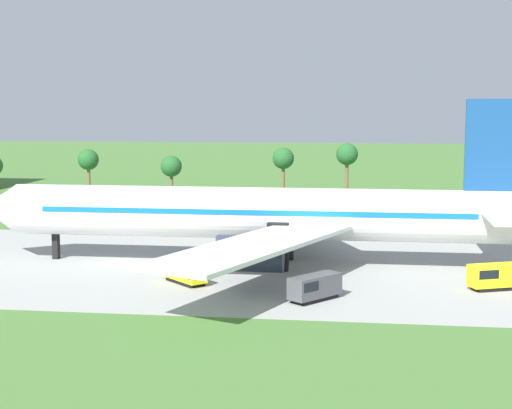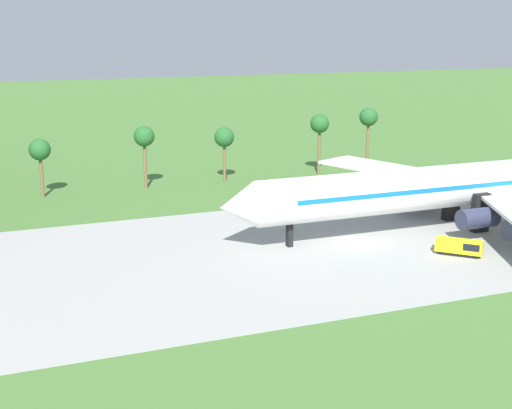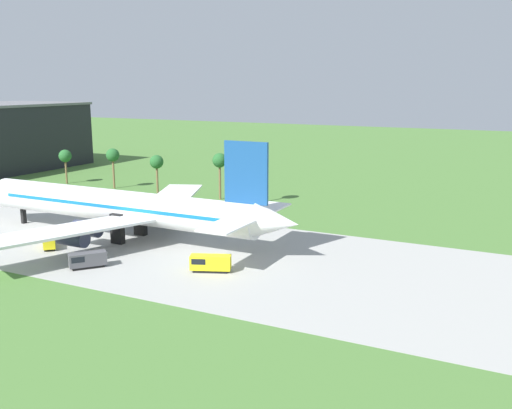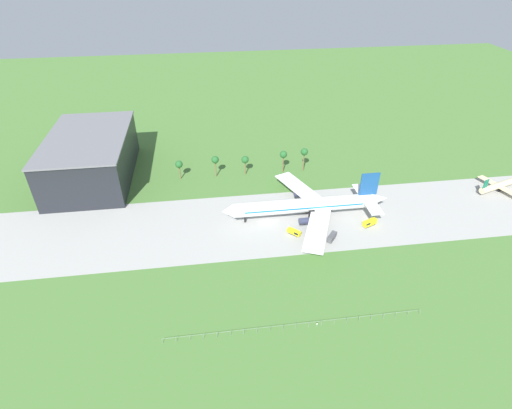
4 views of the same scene
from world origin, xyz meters
TOP-DOWN VIEW (x-y plane):
  - ground_plane at (0.00, 0.00)m, footprint 600.00×600.00m
  - taxiway_strip at (0.00, 0.00)m, footprint 320.00×44.00m
  - jet_airliner at (17.21, 1.52)m, footprint 70.85×60.76m
  - baggage_tug at (9.56, -9.49)m, footprint 5.47×5.45m
  - fuel_truck at (23.24, -15.03)m, footprint 5.16×5.68m
  - catering_van at (41.43, -7.94)m, footprint 6.53×4.21m
  - palm_tree_row at (-3.90, 41.53)m, footprint 65.47×3.60m

SIDE VIEW (x-z plane):
  - ground_plane at x=0.00m, z-range 0.00..0.00m
  - taxiway_strip at x=0.00m, z-range 0.00..0.02m
  - baggage_tug at x=9.56m, z-range 0.10..2.04m
  - fuel_truck at x=23.24m, z-range 0.10..2.58m
  - catering_van at x=41.43m, z-range 0.10..2.71m
  - jet_airliner at x=17.21m, z-range -3.63..15.68m
  - palm_tree_row at x=-3.90m, z-range 2.75..15.13m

